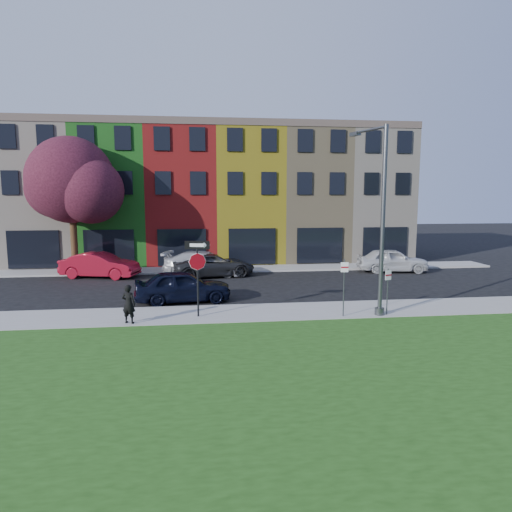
{
  "coord_description": "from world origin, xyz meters",
  "views": [
    {
      "loc": [
        -3.72,
        -16.31,
        5.25
      ],
      "look_at": [
        -1.22,
        4.0,
        2.46
      ],
      "focal_mm": 32.0,
      "sensor_mm": 36.0,
      "label": 1
    }
  ],
  "objects": [
    {
      "name": "parked_car_red",
      "position": [
        -10.02,
        13.08,
        0.8
      ],
      "size": [
        4.1,
        5.68,
        1.59
      ],
      "primitive_type": "imported",
      "rotation": [
        0.0,
        0.0,
        1.31
      ],
      "color": "maroon",
      "rests_on": "ground"
    },
    {
      "name": "rowhouse_block",
      "position": [
        -2.5,
        21.18,
        4.99
      ],
      "size": [
        30.0,
        10.12,
        10.0
      ],
      "color": "#BCAF9C",
      "rests_on": "ground"
    },
    {
      "name": "sedan_near",
      "position": [
        -4.59,
        5.78,
        0.79
      ],
      "size": [
        3.02,
        5.1,
        1.58
      ],
      "primitive_type": "imported",
      "rotation": [
        0.0,
        0.0,
        1.7
      ],
      "color": "black",
      "rests_on": "ground"
    },
    {
      "name": "street_lamp",
      "position": [
        3.79,
        2.1,
        4.12
      ],
      "size": [
        1.0,
        2.51,
        7.93
      ],
      "rotation": [
        0.0,
        0.0,
        0.29
      ],
      "color": "#45484A",
      "rests_on": "sidewalk_near"
    },
    {
      "name": "parking_sign_b",
      "position": [
        4.17,
        1.89,
        1.38
      ],
      "size": [
        0.31,
        0.15,
        2.0
      ],
      "rotation": [
        0.0,
        0.0,
        0.36
      ],
      "color": "#45484A",
      "rests_on": "sidewalk_near"
    },
    {
      "name": "parked_car_dark",
      "position": [
        -2.86,
        12.67,
        0.72
      ],
      "size": [
        4.2,
        6.02,
        1.44
      ],
      "primitive_type": "imported",
      "rotation": [
        0.0,
        0.0,
        1.75
      ],
      "color": "black",
      "rests_on": "ground"
    },
    {
      "name": "sidewalk_far",
      "position": [
        -3.0,
        15.0,
        0.06
      ],
      "size": [
        40.0,
        2.4,
        0.12
      ],
      "primitive_type": "cube",
      "color": "gray",
      "rests_on": "ground"
    },
    {
      "name": "stop_sign",
      "position": [
        -3.85,
        2.59,
        2.39
      ],
      "size": [
        1.03,
        0.28,
        3.2
      ],
      "rotation": [
        0.0,
        0.0,
        -0.23
      ],
      "color": "black",
      "rests_on": "sidewalk_near"
    },
    {
      "name": "ground",
      "position": [
        0.0,
        0.0,
        0.0
      ],
      "size": [
        120.0,
        120.0,
        0.0
      ],
      "primitive_type": "plane",
      "color": "black",
      "rests_on": "ground"
    },
    {
      "name": "tree_purple",
      "position": [
        -11.86,
        14.86,
        6.0
      ],
      "size": [
        6.69,
        5.85,
        8.81
      ],
      "color": "black",
      "rests_on": "sidewalk_far"
    },
    {
      "name": "parked_car_white",
      "position": [
        9.19,
        12.89,
        0.8
      ],
      "size": [
        3.03,
        5.15,
        1.6
      ],
      "primitive_type": "imported",
      "rotation": [
        0.0,
        0.0,
        1.45
      ],
      "color": "silver",
      "rests_on": "ground"
    },
    {
      "name": "sidewalk_near",
      "position": [
        2.0,
        3.0,
        0.06
      ],
      "size": [
        40.0,
        3.0,
        0.12
      ],
      "primitive_type": "cube",
      "color": "gray",
      "rests_on": "ground"
    },
    {
      "name": "parked_car_silver",
      "position": [
        -3.46,
        13.21,
        0.77
      ],
      "size": [
        4.56,
        6.3,
        1.55
      ],
      "primitive_type": "imported",
      "rotation": [
        0.0,
        0.0,
        1.34
      ],
      "color": "#A8A8AC",
      "rests_on": "ground"
    },
    {
      "name": "man",
      "position": [
        -6.59,
        1.9,
        0.91
      ],
      "size": [
        0.83,
        0.76,
        1.57
      ],
      "primitive_type": "imported",
      "rotation": [
        0.0,
        0.0,
        2.77
      ],
      "color": "black",
      "rests_on": "sidewalk_near"
    },
    {
      "name": "parking_sign_a",
      "position": [
        2.25,
        1.89,
        1.62
      ],
      "size": [
        0.32,
        0.1,
        2.44
      ],
      "rotation": [
        0.0,
        0.0,
        -0.12
      ],
      "color": "#45484A",
      "rests_on": "sidewalk_near"
    }
  ]
}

